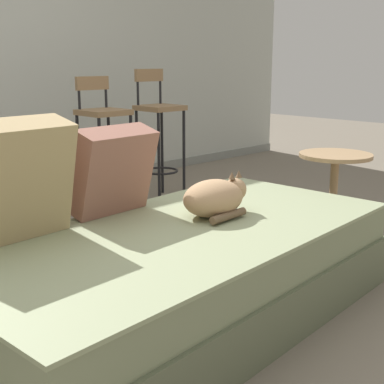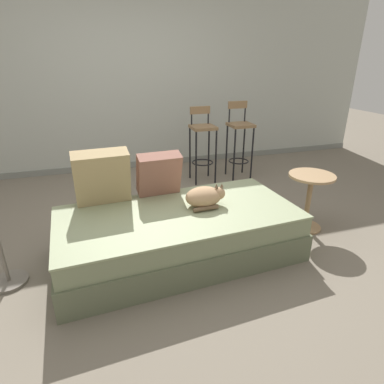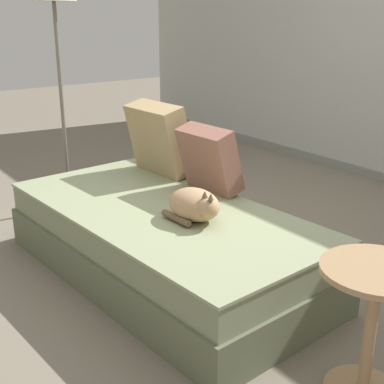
# 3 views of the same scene
# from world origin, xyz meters

# --- Properties ---
(ground_plane) EXTENTS (16.00, 16.00, 0.00)m
(ground_plane) POSITION_xyz_m (0.00, 0.00, 0.00)
(ground_plane) COLOR slate
(ground_plane) RESTS_ON ground
(couch) EXTENTS (2.09, 1.12, 0.42)m
(couch) POSITION_xyz_m (0.00, -0.40, 0.22)
(couch) COLOR #636B50
(couch) RESTS_ON ground
(throw_pillow_corner) EXTENTS (0.48, 0.29, 0.49)m
(throw_pillow_corner) POSITION_xyz_m (-0.58, -0.04, 0.67)
(throw_pillow_corner) COLOR tan
(throw_pillow_corner) RESTS_ON couch
(throw_pillow_middle) EXTENTS (0.41, 0.27, 0.42)m
(throw_pillow_middle) POSITION_xyz_m (-0.08, -0.00, 0.63)
(throw_pillow_middle) COLOR #936051
(throw_pillow_middle) RESTS_ON couch
(cat) EXTENTS (0.36, 0.26, 0.20)m
(cat) POSITION_xyz_m (0.25, -0.35, 0.51)
(cat) COLOR tan
(cat) RESTS_ON couch
(bar_stool_near_window) EXTENTS (0.32, 0.32, 1.01)m
(bar_stool_near_window) POSITION_xyz_m (0.81, 1.32, 0.61)
(bar_stool_near_window) COLOR black
(bar_stool_near_window) RESTS_ON ground
(bar_stool_by_doorway) EXTENTS (0.32, 0.32, 1.06)m
(bar_stool_by_doorway) POSITION_xyz_m (1.36, 1.32, 0.61)
(bar_stool_by_doorway) COLOR black
(bar_stool_by_doorway) RESTS_ON ground
(side_table) EXTENTS (0.44, 0.44, 0.58)m
(side_table) POSITION_xyz_m (1.36, -0.31, 0.38)
(side_table) COLOR tan
(side_table) RESTS_ON ground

